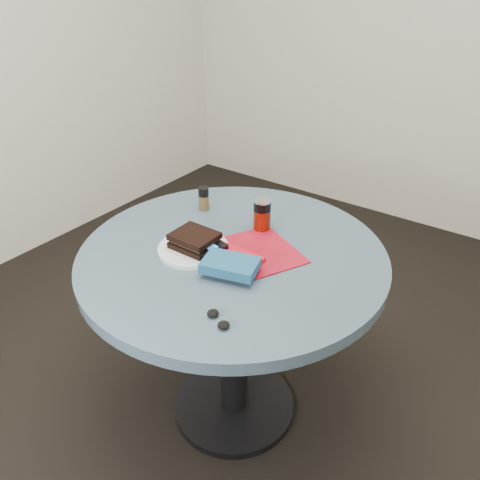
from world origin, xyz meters
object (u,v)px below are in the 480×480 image
Objects in this scene: headphones at (218,319)px; soda_can at (262,215)px; magazine at (262,250)px; mp3_player at (211,249)px; pepper_grinder at (204,198)px; red_book at (234,259)px; novel at (230,265)px; sandwich at (195,240)px; table at (233,291)px; plate at (193,249)px.

soda_can is at bearing 110.30° from headphones.
magazine is 0.17m from mp3_player.
pepper_grinder reaches higher than headphones.
magazine is 1.61× the size of red_book.
novel is 1.50× the size of mp3_player.
red_book is 1.51× the size of mp3_player.
novel is at bearing -13.88° from sandwich.
soda_can reaches higher than red_book.
novel is at bearing -56.21° from table.
sandwich is 1.53× the size of pepper_grinder.
table is at bearing 61.52° from mp3_player.
magazine is (0.08, 0.05, 0.17)m from table.
table is 0.39m from headphones.
plate is at bearing -170.37° from red_book.
plate is 0.30m from pepper_grinder.
soda_can is 0.30m from novel.
pepper_grinder is (-0.16, 0.24, 0.01)m from sandwich.
soda_can is at bearing -0.24° from pepper_grinder.
novel is (0.34, -0.29, -0.01)m from pepper_grinder.
red_book and headphones have the same top height.
sandwich reaches higher than plate.
table is at bearing 35.99° from plate.
soda_can is 0.43× the size of magazine.
sandwich is 1.26× the size of mp3_player.
headphones is at bearing -59.79° from table.
soda_can is 0.69× the size of red_book.
table is 4.34× the size of plate.
pepper_grinder is 0.54× the size of red_book.
pepper_grinder reaches higher than mp3_player.
sandwich is at bearing 139.73° from headphones.
pepper_grinder is 0.38m from red_book.
novel reaches higher than plate.
magazine is at bearing -56.43° from soda_can.
plate is at bearing -172.88° from mp3_player.
red_book is at bearing -79.20° from soda_can.
pepper_grinder is 0.65m from headphones.
sandwich is at bearing -171.75° from red_book.
plate reaches higher than magazine.
red_book reaches higher than plate.
table is at bearing 130.81° from red_book.
red_book is at bearing 7.58° from sandwich.
table is 6.12× the size of novel.
pepper_grinder is (-0.26, 0.17, 0.21)m from table.
table is 7.25× the size of sandwich.
pepper_grinder is at bearing -172.58° from magazine.
pepper_grinder is at bearing 146.35° from table.
pepper_grinder is at bearing 179.76° from soda_can.
sandwich is 0.15m from red_book.
magazine is (0.18, 0.12, -0.04)m from sandwich.
table is 3.77× the size of magazine.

